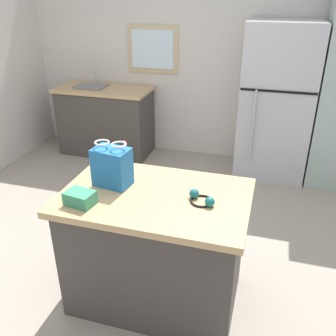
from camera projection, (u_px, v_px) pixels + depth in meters
name	position (u px, v px, depth m)	size (l,w,h in m)	color
ground	(153.00, 264.00, 3.13)	(5.97, 5.97, 0.00)	#9E9384
back_wall	(211.00, 60.00, 4.68)	(4.97, 0.13, 2.55)	silver
kitchen_island	(156.00, 248.00, 2.62)	(1.24, 0.81, 0.89)	#423D38
refrigerator	(276.00, 103.00, 4.29)	(0.81, 0.69, 1.79)	#B7B7BC
sink_counter	(106.00, 120.00, 5.06)	(1.25, 0.63, 1.10)	#423D38
shopping_bag	(112.00, 167.00, 2.48)	(0.26, 0.20, 0.31)	#236BAD
small_box	(80.00, 198.00, 2.30)	(0.18, 0.13, 0.09)	#388E66
bottle	(125.00, 156.00, 2.73)	(0.06, 0.06, 0.22)	#4C9956
ear_defenders	(202.00, 199.00, 2.33)	(0.21, 0.21, 0.06)	black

